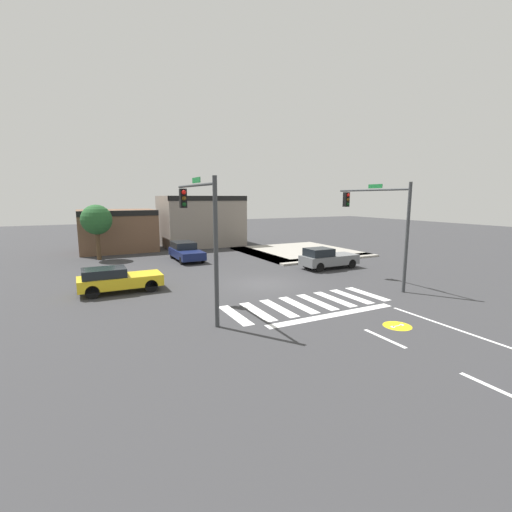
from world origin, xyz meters
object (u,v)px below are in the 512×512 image
Objects in this scene: traffic_signal_southeast at (378,214)px; car_navy at (186,251)px; car_yellow at (117,279)px; traffic_signal_southwest at (200,220)px; car_gray at (327,258)px; roadside_tree at (97,220)px.

car_navy is (-7.99, 13.50, -3.49)m from traffic_signal_southeast.
traffic_signal_southeast is 1.37× the size of car_yellow.
traffic_signal_southwest reaches higher than car_gray.
car_navy is (3.22, 14.06, -3.52)m from traffic_signal_southwest.
roadside_tree reaches higher than car_gray.
traffic_signal_southwest is 1.30× the size of car_navy.
traffic_signal_southwest is 14.85m from car_navy.
traffic_signal_southwest is at bearing -12.90° from car_navy.
traffic_signal_southwest reaches higher than roadside_tree.
traffic_signal_southwest is 11.22m from traffic_signal_southeast.
car_navy is at bearing 135.01° from car_gray.
car_navy is at bearing 30.60° from traffic_signal_southeast.
traffic_signal_southwest is 13.37m from car_gray.
car_gray is 0.93× the size of car_navy.
traffic_signal_southeast reaches higher than car_yellow.
roadside_tree is (-6.55, 3.49, 2.60)m from car_navy.
traffic_signal_southwest is 7.30m from car_yellow.
car_gray is at bearing -63.71° from traffic_signal_southwest.
roadside_tree is at bearing 91.17° from car_yellow.
traffic_signal_southwest reaches higher than traffic_signal_southeast.
traffic_signal_southeast is at bearing -49.47° from roadside_tree.
car_gray is 0.98× the size of car_yellow.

